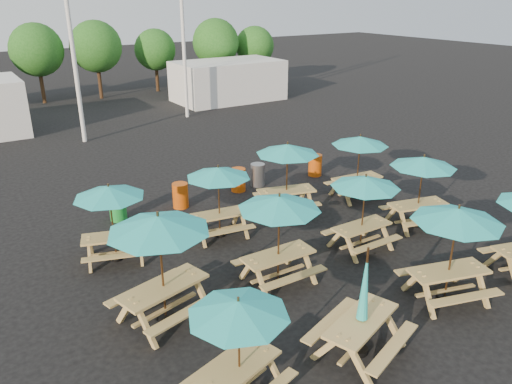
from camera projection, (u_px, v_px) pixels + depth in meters
ground at (284, 243)px, 14.62m from camera, size 120.00×120.00×0.00m
picnic_unit_0 at (238, 314)px, 8.39m from camera, size 2.22×2.22×2.08m
picnic_unit_1 at (159, 230)px, 10.41m from camera, size 2.69×2.69×2.56m
picnic_unit_2 at (109, 196)px, 13.02m from camera, size 2.35×2.35×2.18m
picnic_unit_3 at (362, 311)px, 9.81m from camera, size 2.32×2.17×2.41m
picnic_unit_4 at (279, 208)px, 11.92m from camera, size 2.05×2.05×2.36m
picnic_unit_5 at (218, 177)px, 14.37m from camera, size 2.14×2.14×2.19m
picnic_unit_6 at (457, 221)px, 11.19m from camera, size 2.55×2.55×2.39m
picnic_unit_7 at (365, 187)px, 13.59m from camera, size 1.91×1.91×2.22m
picnic_unit_8 at (287, 154)px, 15.93m from camera, size 2.51×2.51×2.37m
picnic_unit_10 at (423, 166)px, 14.97m from camera, size 2.39×2.39×2.29m
picnic_unit_11 at (360, 145)px, 17.16m from camera, size 2.13×2.13×2.27m
waste_bin_0 at (118, 207)px, 15.95m from camera, size 0.53×0.53×0.86m
waste_bin_1 at (180, 195)px, 16.89m from camera, size 0.53×0.53×0.86m
waste_bin_2 at (238, 180)px, 18.30m from camera, size 0.53×0.53×0.86m
waste_bin_3 at (258, 175)px, 18.80m from camera, size 0.53×0.53×0.86m
waste_bin_4 at (315, 165)px, 19.85m from camera, size 0.53×0.53×0.86m
mast_0 at (68, 12)px, 22.31m from camera, size 0.20×0.20×12.00m
mast_1 at (182, 9)px, 27.13m from camera, size 0.20×0.20×12.00m
event_tent_1 at (228, 81)px, 33.48m from camera, size 7.00×4.00×2.60m
tree_3 at (36, 50)px, 31.77m from camera, size 3.36×3.36×5.09m
tree_4 at (96, 47)px, 33.23m from camera, size 3.41×3.41×5.17m
tree_5 at (155, 50)px, 35.90m from camera, size 2.94×2.94×4.45m
tree_6 at (216, 42)px, 36.35m from camera, size 3.38×3.38×5.13m
tree_7 at (255, 46)px, 38.23m from camera, size 2.95×2.95×4.48m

